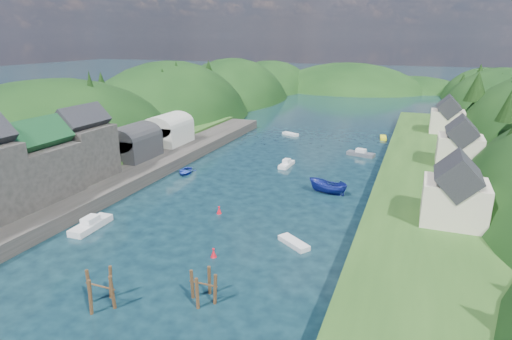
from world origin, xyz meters
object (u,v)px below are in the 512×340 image
at_px(piling_cluster_near, 101,292).
at_px(piling_cluster_far, 204,289).
at_px(channel_buoy_near, 214,253).
at_px(channel_buoy_far, 219,210).

relative_size(piling_cluster_near, piling_cluster_far, 1.09).
bearing_deg(piling_cluster_near, channel_buoy_near, 64.92).
height_order(piling_cluster_far, channel_buoy_far, piling_cluster_far).
height_order(piling_cluster_near, channel_buoy_near, piling_cluster_near).
bearing_deg(piling_cluster_far, piling_cluster_near, -154.47).
distance_m(piling_cluster_near, piling_cluster_far, 9.17).
distance_m(piling_cluster_near, channel_buoy_near, 12.85).
bearing_deg(piling_cluster_far, channel_buoy_far, 111.96).
height_order(piling_cluster_near, channel_buoy_far, piling_cluster_near).
relative_size(piling_cluster_near, channel_buoy_near, 3.53).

